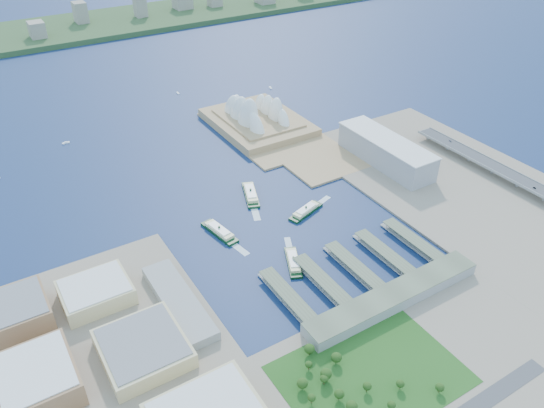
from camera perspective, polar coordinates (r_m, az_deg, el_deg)
ground at (r=610.68m, az=3.26°, el=-3.61°), size 3000.00×3000.00×0.00m
west_land at (r=470.27m, az=-16.17°, el=-19.92°), size 220.00×390.00×3.00m
south_land at (r=500.66m, az=17.50°, el=-15.87°), size 720.00×180.00×3.00m
east_land at (r=726.96m, az=21.40°, el=0.74°), size 240.00×500.00×3.00m
peninsula at (r=846.43m, az=-0.70°, el=8.00°), size 135.00×220.00×3.00m
far_shore at (r=1449.17m, az=-20.28°, el=17.35°), size 2200.00×260.00×12.00m
opera_house at (r=848.17m, az=-1.57°, el=10.32°), size 134.00×180.00×58.00m
toaster_building at (r=758.89m, az=12.13°, el=5.57°), size 45.00×155.00×35.00m
expressway at (r=763.31m, az=24.93°, el=2.12°), size 26.00×340.00×11.85m
west_buildings at (r=481.35m, az=-17.79°, el=-15.81°), size 200.00×280.00×27.00m
ferry_wharves at (r=569.41m, az=8.74°, el=-6.67°), size 184.00×90.00×9.30m
terminal_building at (r=535.75m, az=12.94°, el=-9.75°), size 200.00×28.00×12.00m
park at (r=470.20m, az=10.66°, el=-16.95°), size 150.00×110.00×16.00m
far_skyline at (r=1422.04m, az=-20.34°, el=18.47°), size 1900.00×140.00×55.00m
ferry_a at (r=615.42m, az=-5.69°, el=-2.79°), size 23.35×57.50×10.57m
ferry_b at (r=678.28m, az=-2.32°, el=1.25°), size 35.32×60.77×11.21m
ferry_c at (r=571.09m, az=2.31°, el=-6.06°), size 32.78×51.18×9.54m
ferry_d at (r=648.01m, az=3.67°, el=-0.60°), size 53.94×28.91×9.90m
boat_b at (r=864.91m, az=-21.29°, el=6.17°), size 11.00×4.00×2.95m
boat_c at (r=1009.36m, az=-0.17°, el=12.41°), size 6.16×11.82×2.55m
boat_e at (r=1000.33m, az=-10.09°, el=11.68°), size 3.91×10.41×2.51m
car_b at (r=746.26m, az=26.38°, el=1.57°), size 1.35×3.86×1.27m
car_c at (r=823.41m, az=18.63°, el=6.45°), size 1.86×4.59×1.33m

